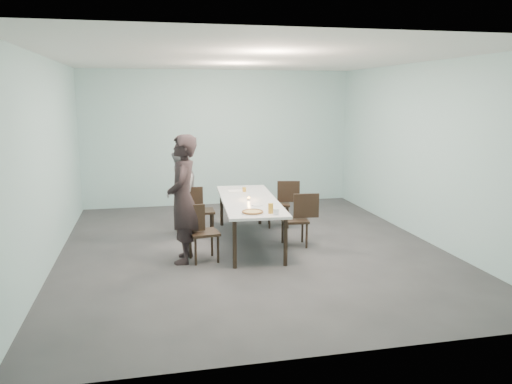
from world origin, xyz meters
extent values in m
plane|color=#333335|center=(0.00, 0.00, 0.00)|extent=(7.00, 7.00, 0.00)
cube|color=#A7D1D2|center=(0.00, 3.50, 1.50)|extent=(6.00, 0.02, 3.00)
cube|color=#A7D1D2|center=(0.00, -3.50, 1.50)|extent=(6.00, 0.02, 3.00)
cube|color=#A7D1D2|center=(-3.00, 0.00, 1.50)|extent=(0.02, 7.00, 3.00)
cube|color=#A7D1D2|center=(3.00, 0.00, 1.50)|extent=(0.02, 7.00, 3.00)
cube|color=white|center=(0.00, 0.00, 3.00)|extent=(6.00, 7.00, 0.02)
cube|color=white|center=(0.03, 0.30, 0.73)|extent=(1.09, 2.66, 0.04)
cylinder|color=black|center=(-0.43, -0.89, 0.35)|extent=(0.06, 0.06, 0.71)
cylinder|color=black|center=(-0.25, 1.54, 0.35)|extent=(0.06, 0.06, 0.71)
cylinder|color=black|center=(0.31, -0.94, 0.35)|extent=(0.06, 0.06, 0.71)
cylinder|color=black|center=(0.49, 1.49, 0.35)|extent=(0.06, 0.06, 0.71)
cube|color=black|center=(-0.82, -0.45, 0.43)|extent=(0.47, 0.47, 0.04)
cube|color=black|center=(-1.01, -0.48, 0.67)|extent=(0.42, 0.10, 0.40)
cylinder|color=black|center=(-0.96, -0.65, 0.21)|extent=(0.04, 0.04, 0.41)
cylinder|color=black|center=(-1.01, -0.31, 0.21)|extent=(0.04, 0.04, 0.41)
cylinder|color=black|center=(-0.63, -0.60, 0.21)|extent=(0.04, 0.04, 0.41)
cylinder|color=black|center=(-0.67, -0.26, 0.21)|extent=(0.04, 0.04, 0.41)
cube|color=black|center=(-0.68, 0.96, 0.43)|extent=(0.43, 0.43, 0.04)
cube|color=black|center=(-0.87, 0.97, 0.67)|extent=(0.42, 0.05, 0.40)
cylinder|color=black|center=(-0.86, 0.80, 0.21)|extent=(0.04, 0.04, 0.41)
cylinder|color=black|center=(-0.85, 1.14, 0.21)|extent=(0.04, 0.04, 0.41)
cylinder|color=black|center=(-0.52, 0.79, 0.21)|extent=(0.04, 0.04, 0.41)
cylinder|color=black|center=(-0.51, 1.13, 0.21)|extent=(0.04, 0.04, 0.41)
cube|color=black|center=(0.73, -0.01, 0.43)|extent=(0.46, 0.46, 0.04)
cube|color=black|center=(0.92, -0.03, 0.67)|extent=(0.42, 0.08, 0.40)
cylinder|color=black|center=(0.91, 0.14, 0.21)|extent=(0.04, 0.04, 0.41)
cylinder|color=black|center=(0.88, -0.20, 0.21)|extent=(0.04, 0.04, 0.41)
cylinder|color=black|center=(0.58, 0.17, 0.21)|extent=(0.04, 0.04, 0.41)
cylinder|color=black|center=(0.54, -0.16, 0.21)|extent=(0.04, 0.04, 0.41)
cube|color=black|center=(0.79, 1.25, 0.43)|extent=(0.50, 0.50, 0.04)
cube|color=black|center=(0.97, 1.21, 0.67)|extent=(0.42, 0.13, 0.40)
cylinder|color=black|center=(0.99, 1.38, 0.21)|extent=(0.04, 0.04, 0.41)
cylinder|color=black|center=(0.92, 1.05, 0.21)|extent=(0.04, 0.04, 0.41)
cylinder|color=black|center=(0.66, 1.45, 0.21)|extent=(0.04, 0.04, 0.41)
cylinder|color=black|center=(0.59, 1.12, 0.21)|extent=(0.04, 0.04, 0.41)
imported|color=black|center=(-1.11, -0.41, 0.95)|extent=(0.58, 0.76, 1.89)
imported|color=gray|center=(-1.04, 1.09, 0.75)|extent=(0.76, 0.87, 1.51)
cylinder|color=white|center=(-0.12, -0.70, 0.76)|extent=(0.34, 0.34, 0.01)
cylinder|color=#DECE7E|center=(-0.12, -0.70, 0.77)|extent=(0.30, 0.30, 0.01)
torus|color=brown|center=(-0.12, -0.70, 0.77)|extent=(0.32, 0.32, 0.03)
cylinder|color=white|center=(0.06, -0.18, 0.76)|extent=(0.18, 0.18, 0.01)
cylinder|color=gold|center=(0.13, -0.76, 0.82)|extent=(0.08, 0.08, 0.15)
cylinder|color=silver|center=(0.19, -0.86, 0.80)|extent=(0.08, 0.08, 0.09)
cylinder|color=silver|center=(0.01, 0.22, 0.77)|extent=(0.06, 0.06, 0.03)
cylinder|color=orange|center=(0.01, 0.22, 0.79)|extent=(0.04, 0.04, 0.01)
cylinder|color=gold|center=(0.08, 0.97, 0.79)|extent=(0.07, 0.07, 0.08)
cube|color=silver|center=(-0.04, 1.07, 0.75)|extent=(0.32, 0.24, 0.01)
camera|label=1|loc=(-1.60, -7.63, 2.44)|focal=35.00mm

